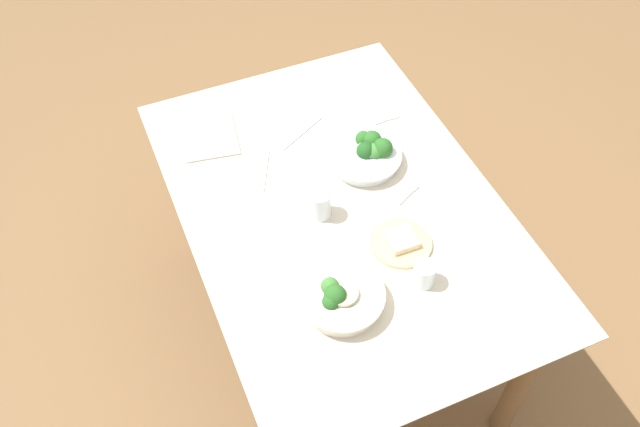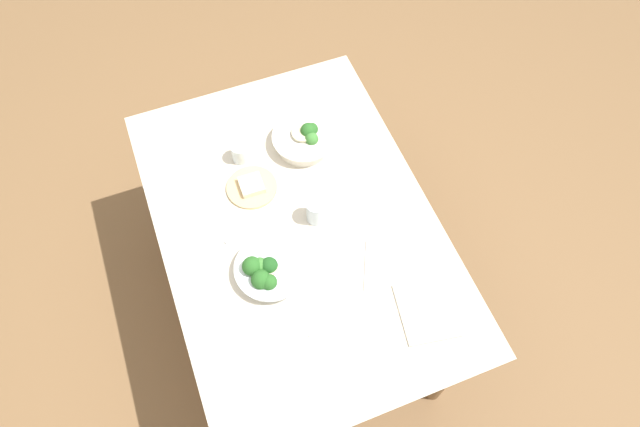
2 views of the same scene
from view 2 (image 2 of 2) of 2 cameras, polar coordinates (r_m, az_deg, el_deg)
ground_plane at (r=2.67m, az=-1.76°, el=-8.56°), size 6.00×6.00×0.00m
dining_table at (r=2.11m, az=-2.20°, el=-2.47°), size 1.40×0.95×0.72m
broccoli_bowl_far at (r=1.91m, az=-5.28°, el=-5.67°), size 0.24×0.24×0.09m
broccoli_bowl_near at (r=2.18m, az=-1.52°, el=7.55°), size 0.24×0.24×0.10m
bread_side_plate at (r=2.10m, az=-6.85°, el=2.69°), size 0.19×0.19×0.03m
water_glass_center at (r=1.98m, az=-0.33°, el=0.15°), size 0.07×0.07×0.10m
water_glass_side at (r=2.16m, az=-7.98°, el=6.09°), size 0.07×0.07×0.08m
fork_by_far_bowl at (r=2.02m, az=-8.52°, el=-2.09°), size 0.06×0.10×0.00m
fork_by_near_bowl at (r=1.88m, az=-8.01°, el=-11.32°), size 0.01×0.09×0.00m
table_knife_left at (r=1.88m, az=1.02°, el=-9.94°), size 0.11×0.19×0.00m
table_knife_right at (r=1.95m, az=4.66°, el=-5.21°), size 0.17×0.09×0.00m
napkin_folded_upper at (r=1.91m, az=10.64°, el=-9.51°), size 0.24×0.21×0.01m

